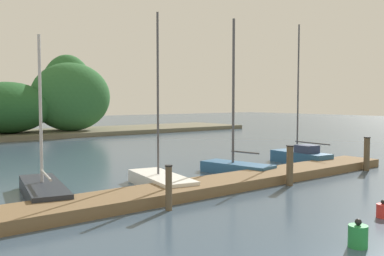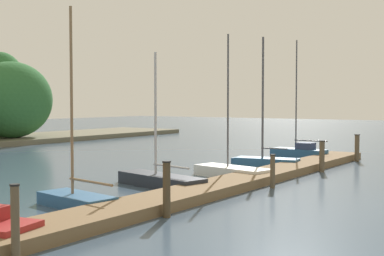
% 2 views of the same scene
% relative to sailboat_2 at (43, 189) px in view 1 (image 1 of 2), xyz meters
% --- Properties ---
extents(dock_pier, '(25.59, 1.80, 0.35)m').
position_rel_sailboat_2_xyz_m(dock_pier, '(2.01, -2.54, -0.12)').
color(dock_pier, brown).
rests_on(dock_pier, ground).
extents(sailboat_2, '(1.96, 4.46, 5.23)m').
position_rel_sailboat_2_xyz_m(sailboat_2, '(0.00, 0.00, 0.00)').
color(sailboat_2, '#232833').
rests_on(sailboat_2, ground).
extents(sailboat_3, '(1.88, 3.93, 6.27)m').
position_rel_sailboat_2_xyz_m(sailboat_3, '(3.89, -0.96, -0.01)').
color(sailboat_3, white).
rests_on(sailboat_3, ground).
extents(sailboat_4, '(1.66, 3.52, 6.59)m').
position_rel_sailboat_2_xyz_m(sailboat_4, '(8.08, -0.55, 0.07)').
color(sailboat_4, '#285684').
rests_on(sailboat_4, ground).
extents(sailboat_5, '(1.35, 3.54, 6.89)m').
position_rel_sailboat_2_xyz_m(sailboat_5, '(12.72, -0.42, 0.11)').
color(sailboat_5, '#285684').
rests_on(sailboat_5, ground).
extents(mooring_piling_2, '(0.22, 0.22, 1.30)m').
position_rel_sailboat_2_xyz_m(mooring_piling_2, '(2.24, -3.84, 0.37)').
color(mooring_piling_2, brown).
rests_on(mooring_piling_2, ground).
extents(mooring_piling_3, '(0.29, 0.29, 1.49)m').
position_rel_sailboat_2_xyz_m(mooring_piling_3, '(7.82, -3.71, 0.46)').
color(mooring_piling_3, brown).
rests_on(mooring_piling_3, ground).
extents(mooring_piling_4, '(0.29, 0.29, 1.51)m').
position_rel_sailboat_2_xyz_m(mooring_piling_4, '(13.25, -3.69, 0.47)').
color(mooring_piling_4, brown).
rests_on(mooring_piling_4, ground).
extents(channel_buoy_0, '(0.34, 0.34, 0.48)m').
position_rel_sailboat_2_xyz_m(channel_buoy_0, '(6.28, -8.04, -0.10)').
color(channel_buoy_0, red).
rests_on(channel_buoy_0, ground).
extents(channel_buoy_1, '(0.41, 0.41, 0.62)m').
position_rel_sailboat_2_xyz_m(channel_buoy_1, '(3.59, -8.88, -0.04)').
color(channel_buoy_1, '#23843D').
rests_on(channel_buoy_1, ground).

